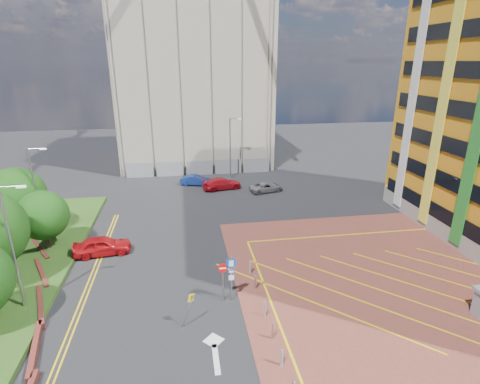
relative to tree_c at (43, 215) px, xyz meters
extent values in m
plane|color=black|center=(13.50, -10.00, -3.19)|extent=(140.00, 140.00, 0.00)
cube|color=brown|center=(27.50, -10.00, -3.18)|extent=(26.00, 26.00, 0.02)
cube|color=maroon|center=(2.90, -12.00, -2.99)|extent=(1.25, 4.56, 0.40)
cube|color=maroon|center=(1.90, -8.00, -2.99)|extent=(1.86, 4.43, 0.40)
cube|color=maroon|center=(0.70, -4.00, -2.99)|extent=(2.29, 4.27, 0.40)
cube|color=maroon|center=(-0.70, 0.00, -2.99)|extent=(2.69, 4.06, 0.40)
cylinder|color=#3D2B1C|center=(0.00, 0.00, -1.99)|extent=(0.36, 0.36, 1.80)
sphere|color=#0F370C|center=(0.00, 0.00, 0.01)|extent=(4.00, 4.00, 4.00)
cylinder|color=#3D2B1C|center=(-3.00, 3.00, -1.79)|extent=(0.36, 0.36, 2.20)
sphere|color=#0F370C|center=(-3.00, 3.00, 0.68)|extent=(5.00, 5.00, 5.00)
cylinder|color=#9EA0A8|center=(1.00, -8.00, 1.11)|extent=(0.16, 0.16, 8.00)
cylinder|color=#9EA0A8|center=(1.60, -8.00, 4.99)|extent=(1.20, 0.10, 0.10)
cube|color=silver|center=(2.20, -8.00, 4.96)|extent=(0.50, 0.15, 0.12)
cylinder|color=#9EA0A8|center=(-1.00, 2.00, 1.11)|extent=(0.16, 0.16, 8.00)
cylinder|color=#9EA0A8|center=(-0.40, 2.00, 4.99)|extent=(1.20, 0.10, 0.10)
cube|color=silver|center=(0.20, 2.00, 4.96)|extent=(0.50, 0.15, 0.12)
cylinder|color=#9EA0A8|center=(17.50, 18.00, 0.81)|extent=(0.16, 0.16, 8.00)
cylinder|color=#9EA0A8|center=(18.10, 18.00, 4.69)|extent=(1.20, 0.10, 0.10)
cube|color=silver|center=(18.70, 18.00, 4.66)|extent=(0.50, 0.15, 0.12)
cylinder|color=#9EA0A8|center=(14.00, -9.00, -1.59)|extent=(0.10, 0.10, 3.20)
cube|color=#0A41AF|center=(14.00, -9.03, -0.44)|extent=(0.60, 0.04, 0.60)
cube|color=white|center=(14.00, -9.06, -0.44)|extent=(0.30, 0.02, 0.42)
cube|color=#0A41AF|center=(14.00, -9.03, -1.04)|extent=(0.40, 0.04, 0.25)
cube|color=white|center=(14.00, -9.06, -1.04)|extent=(0.28, 0.02, 0.14)
cube|color=white|center=(14.00, -9.03, -1.49)|extent=(0.35, 0.04, 0.35)
cylinder|color=#9EA0A8|center=(13.45, -9.00, -1.84)|extent=(0.08, 0.08, 2.70)
cylinder|color=red|center=(13.45, -9.03, -0.74)|extent=(0.64, 0.04, 0.64)
cube|color=white|center=(13.45, -9.06, -0.74)|extent=(0.44, 0.02, 0.10)
cylinder|color=#9EA0A8|center=(11.16, -11.21, -2.09)|extent=(0.80, 0.08, 2.10)
cube|color=yellow|center=(11.38, -11.24, -1.19)|extent=(0.43, 0.43, 0.57)
cylinder|color=black|center=(15.80, -15.00, -2.72)|extent=(0.14, 0.14, 0.90)
cylinder|color=#9EA0A8|center=(15.80, -13.00, -2.72)|extent=(0.14, 0.14, 0.90)
cylinder|color=black|center=(15.80, -11.00, -2.72)|extent=(0.14, 0.14, 0.90)
cylinder|color=#9EA0A8|center=(15.80, -8.00, -2.72)|extent=(0.14, 0.14, 0.90)
cylinder|color=black|center=(15.80, -6.00, -2.72)|extent=(0.14, 0.14, 0.90)
cube|color=#B4AC93|center=(13.50, 30.00, 7.81)|extent=(21.20, 19.20, 22.00)
cube|color=yellow|center=(15.50, 32.00, 13.81)|extent=(0.90, 0.90, 34.00)
cube|color=gray|center=(14.50, 20.00, -2.19)|extent=(21.60, 0.06, 2.00)
imported|color=#B40F13|center=(4.50, -1.26, -2.43)|extent=(4.67, 2.38, 1.52)
imported|color=navy|center=(12.78, 15.56, -2.56)|extent=(4.05, 2.35, 1.26)
imported|color=#B00F19|center=(15.86, 13.51, -2.50)|extent=(5.06, 2.87, 1.38)
imported|color=#99989F|center=(21.02, 11.74, -2.63)|extent=(4.38, 2.85, 1.12)
camera|label=1|loc=(11.32, -29.70, 11.68)|focal=28.00mm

